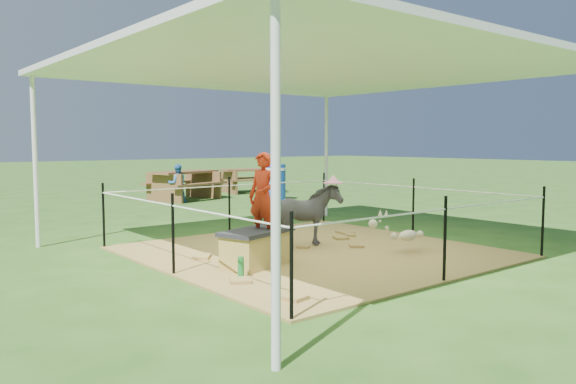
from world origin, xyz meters
TOP-DOWN VIEW (x-y plane):
  - ground at (0.00, 0.00)m, footprint 90.00×90.00m
  - hay_patch at (0.00, 0.00)m, footprint 4.60×4.60m
  - canopy_tent at (0.00, 0.00)m, footprint 6.30×6.30m
  - rope_fence at (0.00, -0.00)m, footprint 4.54×4.54m
  - straw_bale at (-1.23, -0.30)m, footprint 1.04×0.73m
  - dark_cloth at (-1.23, -0.30)m, footprint 1.12×0.80m
  - woman at (-1.13, -0.30)m, footprint 0.38×0.47m
  - green_bottle at (-1.78, -0.75)m, footprint 0.09×0.09m
  - pony at (0.08, 0.33)m, footprint 1.19×0.69m
  - pink_hat at (0.08, 0.33)m, footprint 0.30×0.30m
  - foal at (1.01, -0.90)m, footprint 1.05×0.70m
  - trash_barrel at (4.12, 6.35)m, footprint 0.76×0.76m
  - picnic_table_near at (2.23, 8.03)m, footprint 2.28×1.91m
  - picnic_table_far at (5.03, 8.83)m, footprint 2.07×1.67m
  - distant_person at (1.71, 7.45)m, footprint 0.58×0.51m

SIDE VIEW (x-z plane):
  - ground at x=0.00m, z-range 0.00..0.00m
  - hay_patch at x=0.00m, z-range 0.00..0.03m
  - green_bottle at x=-1.78m, z-range 0.03..0.29m
  - straw_bale at x=-1.23m, z-range 0.03..0.45m
  - foal at x=1.01m, z-range 0.03..0.57m
  - picnic_table_far at x=5.03m, z-range 0.00..0.77m
  - picnic_table_near at x=2.23m, z-range 0.00..0.82m
  - dark_cloth at x=-1.23m, z-range 0.45..0.50m
  - trash_barrel at x=4.12m, z-range 0.00..1.00m
  - pony at x=0.08m, z-range 0.03..0.98m
  - distant_person at x=1.71m, z-range 0.00..1.03m
  - rope_fence at x=0.00m, z-range 0.14..1.14m
  - woman at x=-1.13m, z-range 0.45..1.58m
  - pink_hat at x=0.08m, z-range 0.98..1.12m
  - canopy_tent at x=0.00m, z-range 1.24..4.14m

